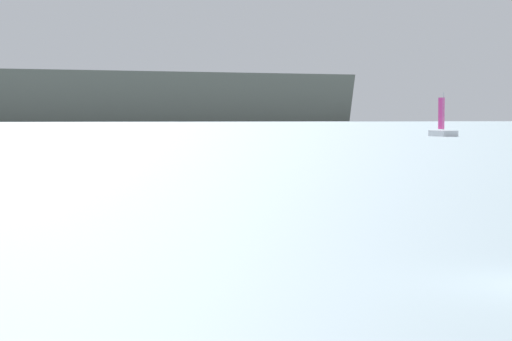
{
  "coord_description": "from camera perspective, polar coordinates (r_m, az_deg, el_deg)",
  "views": [
    {
      "loc": [
        -10.18,
        -20.01,
        3.48
      ],
      "look_at": [
        -3.83,
        16.64,
        1.6
      ],
      "focal_mm": 73.73,
      "sensor_mm": 36.0,
      "label": 1
    }
  ],
  "objects": [
    {
      "name": "small_sailboat",
      "position": [
        197.95,
        10.11,
        2.06
      ],
      "size": [
        3.69,
        6.71,
        8.11
      ],
      "rotation": [
        0.0,
        0.0,
        4.83
      ],
      "color": "white",
      "rests_on": "ground_plane"
    }
  ]
}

